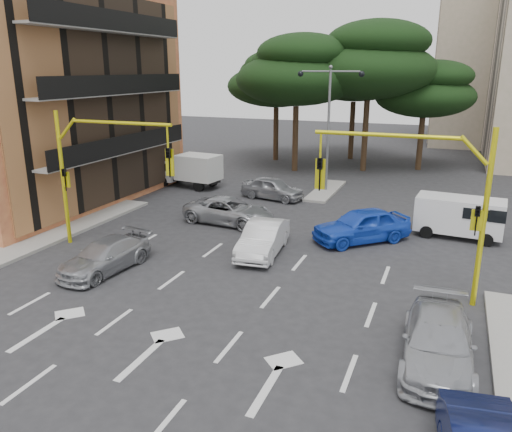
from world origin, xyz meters
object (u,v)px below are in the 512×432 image
at_px(car_white_hatch, 263,238).
at_px(box_truck_a, 188,170).
at_px(car_blue_compact, 362,225).
at_px(car_silver_cross_a, 229,211).
at_px(car_silver_parked, 438,341).
at_px(signal_mast_left, 94,162).
at_px(car_silver_wagon, 105,256).
at_px(van_white, 459,217).
at_px(signal_mast_right, 428,189).
at_px(street_lamp_center, 329,107).
at_px(car_silver_cross_b, 273,188).

relative_size(car_white_hatch, box_truck_a, 0.92).
height_order(car_blue_compact, car_silver_cross_a, car_blue_compact).
relative_size(car_white_hatch, car_silver_parked, 0.92).
relative_size(car_white_hatch, car_silver_cross_a, 0.89).
height_order(signal_mast_left, car_silver_wagon, signal_mast_left).
distance_m(car_silver_parked, van_white, 11.63).
bearing_deg(signal_mast_left, car_silver_parked, -16.08).
bearing_deg(signal_mast_left, van_white, 26.70).
bearing_deg(signal_mast_right, car_white_hatch, 163.54).
height_order(street_lamp_center, car_white_hatch, street_lamp_center).
bearing_deg(street_lamp_center, van_white, -39.17).
bearing_deg(box_truck_a, car_white_hatch, -131.14).
distance_m(signal_mast_right, street_lamp_center, 15.65).
height_order(signal_mast_right, car_silver_parked, signal_mast_right).
xyz_separation_m(car_silver_cross_a, car_silver_cross_b, (0.40, 5.54, 0.02)).
bearing_deg(signal_mast_left, car_silver_cross_b, 69.15).
xyz_separation_m(car_blue_compact, car_silver_wagon, (-8.80, -7.24, -0.17)).
relative_size(signal_mast_right, car_silver_parked, 1.31).
xyz_separation_m(car_silver_wagon, car_silver_cross_b, (2.31, 13.14, 0.06)).
height_order(street_lamp_center, car_silver_parked, street_lamp_center).
distance_m(car_silver_cross_a, box_truck_a, 8.88).
distance_m(van_white, box_truck_a, 17.63).
distance_m(car_silver_cross_b, box_truck_a, 6.48).
xyz_separation_m(signal_mast_right, signal_mast_left, (-13.61, 0.00, 0.00)).
height_order(car_white_hatch, car_silver_parked, car_white_hatch).
height_order(signal_mast_left, street_lamp_center, street_lamp_center).
bearing_deg(car_silver_wagon, car_silver_parked, -3.34).
bearing_deg(car_silver_wagon, car_silver_cross_a, 81.74).
height_order(signal_mast_right, van_white, signal_mast_right).
distance_m(car_silver_wagon, box_truck_a, 14.73).
distance_m(street_lamp_center, box_truck_a, 10.18).
bearing_deg(car_white_hatch, street_lamp_center, 85.18).
height_order(car_silver_cross_b, car_silver_parked, car_silver_cross_b).
bearing_deg(signal_mast_right, car_silver_wagon, -169.69).
distance_m(signal_mast_left, car_white_hatch, 7.96).
distance_m(street_lamp_center, van_white, 11.28).
relative_size(signal_mast_right, car_silver_cross_a, 1.27).
bearing_deg(car_silver_cross_a, car_silver_cross_b, 0.82).
height_order(car_silver_cross_b, box_truck_a, box_truck_a).
bearing_deg(car_silver_parked, car_silver_cross_b, 121.96).
bearing_deg(car_silver_wagon, signal_mast_right, 16.14).
bearing_deg(signal_mast_right, car_silver_cross_a, 150.85).
distance_m(street_lamp_center, car_silver_wagon, 17.55).
bearing_deg(box_truck_a, signal_mast_left, -163.28).
xyz_separation_m(car_blue_compact, car_silver_parked, (3.72, -9.26, -0.12)).
xyz_separation_m(signal_mast_right, street_lamp_center, (-6.80, 14.01, 1.54)).
bearing_deg(signal_mast_right, box_truck_a, 142.77).
relative_size(street_lamp_center, car_silver_cross_a, 1.65).
bearing_deg(box_truck_a, van_white, -98.58).
relative_size(car_blue_compact, car_silver_cross_b, 1.16).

